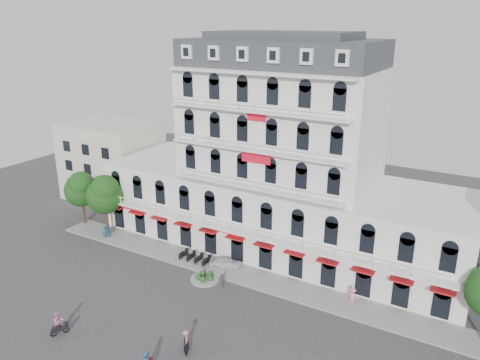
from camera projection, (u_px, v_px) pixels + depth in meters
name	position (u px, v px, depth m)	size (l,w,h in m)	color
ground	(196.00, 317.00, 44.77)	(120.00, 120.00, 0.00)	#38383A
sidewalk	(242.00, 274.00, 52.11)	(53.00, 4.00, 0.16)	gray
main_building	(280.00, 169.00, 56.28)	(45.00, 15.00, 25.80)	silver
flank_building_west	(112.00, 161.00, 73.47)	(14.00, 10.00, 12.00)	beige
traffic_island	(205.00, 278.00, 51.03)	(3.20, 3.20, 1.60)	gray
parked_scooter_row	(195.00, 262.00, 54.99)	(4.40, 1.80, 1.10)	black
tree_west_outer	(81.00, 188.00, 63.55)	(4.50, 4.48, 7.76)	#382314
tree_west_inner	(105.00, 193.00, 60.66)	(4.76, 4.76, 8.25)	#382314
parked_car	(226.00, 262.00, 53.53)	(1.50, 3.72, 1.27)	silver
rider_southwest	(59.00, 323.00, 41.90)	(1.04, 1.55, 2.31)	black
rider_center	(186.00, 340.00, 39.85)	(1.13, 1.47, 2.03)	black
pedestrian_left	(107.00, 231.00, 60.86)	(0.85, 0.55, 1.73)	navy
pedestrian_mid	(222.00, 281.00, 49.42)	(0.95, 0.40, 1.62)	slate
pedestrian_right	(352.00, 296.00, 46.38)	(1.24, 0.71, 1.91)	pink
pedestrian_far	(105.00, 233.00, 60.52)	(0.64, 0.42, 1.77)	#265673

